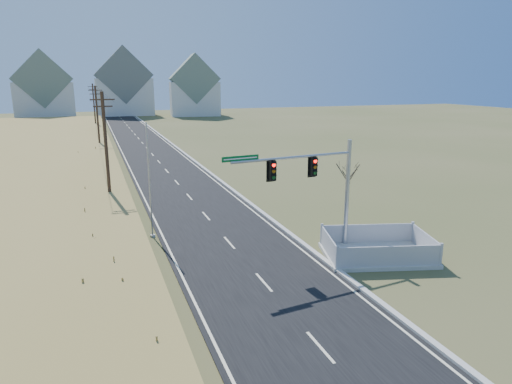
# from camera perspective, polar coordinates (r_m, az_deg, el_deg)

# --- Properties ---
(ground) EXTENTS (260.00, 260.00, 0.00)m
(ground) POSITION_cam_1_polar(r_m,az_deg,el_deg) (24.89, -0.68, -9.50)
(ground) COLOR #454A24
(ground) RESTS_ON ground
(road) EXTENTS (8.00, 180.00, 0.06)m
(road) POSITION_cam_1_polar(r_m,az_deg,el_deg) (72.64, -13.84, 5.76)
(road) COLOR black
(road) RESTS_ON ground
(curb) EXTENTS (0.30, 180.00, 0.18)m
(curb) POSITION_cam_1_polar(r_m,az_deg,el_deg) (73.17, -10.60, 6.03)
(curb) COLOR #B2AFA8
(curb) RESTS_ON ground
(utility_pole_near) EXTENTS (1.80, 0.26, 9.00)m
(utility_pole_near) POSITION_cam_1_polar(r_m,az_deg,el_deg) (36.95, -18.21, 5.14)
(utility_pole_near) COLOR #422D1E
(utility_pole_near) RESTS_ON ground
(utility_pole_mid) EXTENTS (1.80, 0.26, 9.00)m
(utility_pole_mid) POSITION_cam_1_polar(r_m,az_deg,el_deg) (66.78, -19.20, 8.73)
(utility_pole_mid) COLOR #422D1E
(utility_pole_mid) RESTS_ON ground
(utility_pole_far) EXTENTS (1.80, 0.26, 9.00)m
(utility_pole_far) POSITION_cam_1_polar(r_m,az_deg,el_deg) (96.72, -19.58, 10.10)
(utility_pole_far) COLOR #422D1E
(utility_pole_far) RESTS_ON ground
(condo_nnw) EXTENTS (14.93, 11.17, 17.03)m
(condo_nnw) POSITION_cam_1_polar(r_m,az_deg,el_deg) (130.03, -25.04, 11.40)
(condo_nnw) COLOR silver
(condo_nnw) RESTS_ON ground
(condo_n) EXTENTS (15.27, 10.20, 18.54)m
(condo_n) POSITION_cam_1_polar(r_m,az_deg,el_deg) (133.92, -16.20, 12.47)
(condo_n) COLOR silver
(condo_n) RESTS_ON ground
(condo_ne) EXTENTS (14.12, 10.51, 16.52)m
(condo_ne) POSITION_cam_1_polar(r_m,az_deg,el_deg) (128.58, -7.71, 12.50)
(condo_ne) COLOR silver
(condo_ne) RESTS_ON ground
(traffic_signal_mast) EXTENTS (8.16, 1.24, 6.53)m
(traffic_signal_mast) POSITION_cam_1_polar(r_m,az_deg,el_deg) (26.16, 8.22, 0.93)
(traffic_signal_mast) COLOR #9EA0A5
(traffic_signal_mast) RESTS_ON ground
(fence_enclosure) EXTENTS (6.80, 5.49, 1.35)m
(fence_enclosure) POSITION_cam_1_polar(r_m,az_deg,el_deg) (27.16, 14.87, -7.31)
(fence_enclosure) COLOR #B7B5AD
(fence_enclosure) RESTS_ON ground
(open_sign) EXTENTS (0.46, 0.07, 0.57)m
(open_sign) POSITION_cam_1_polar(r_m,az_deg,el_deg) (25.84, 13.66, -8.27)
(open_sign) COLOR white
(open_sign) RESTS_ON ground
(flagpole) EXTENTS (0.33, 0.33, 7.35)m
(flagpole) POSITION_cam_1_polar(r_m,az_deg,el_deg) (29.47, -13.09, -0.10)
(flagpole) COLOR #B7B5AD
(flagpole) RESTS_ON ground
(bare_tree) EXTENTS (1.77, 1.77, 4.68)m
(bare_tree) POSITION_cam_1_polar(r_m,az_deg,el_deg) (31.58, 11.44, 2.48)
(bare_tree) COLOR #4C3F33
(bare_tree) RESTS_ON ground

